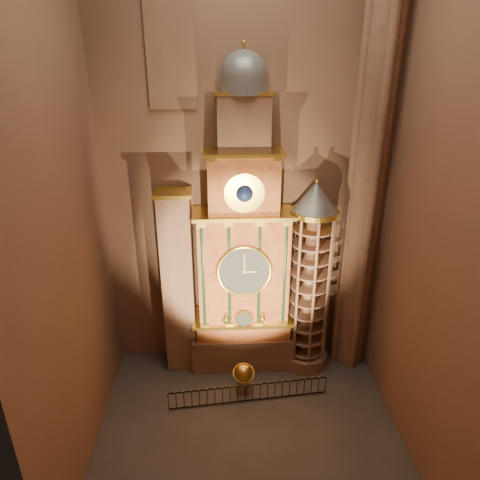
{
  "coord_description": "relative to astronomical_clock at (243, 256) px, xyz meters",
  "views": [
    {
      "loc": [
        -1.17,
        -14.94,
        16.08
      ],
      "look_at": [
        -0.26,
        3.0,
        8.42
      ],
      "focal_mm": 32.0,
      "sensor_mm": 36.0,
      "label": 1
    }
  ],
  "objects": [
    {
      "name": "floor",
      "position": [
        0.0,
        -4.96,
        -6.68
      ],
      "size": [
        14.0,
        14.0,
        0.0
      ],
      "primitive_type": "plane",
      "color": "#383330",
      "rests_on": "ground"
    },
    {
      "name": "wall_back",
      "position": [
        0.0,
        1.04,
        4.32
      ],
      "size": [
        22.0,
        0.0,
        22.0
      ],
      "primitive_type": "plane",
      "rotation": [
        1.57,
        0.0,
        0.0
      ],
      "color": "#91644E",
      "rests_on": "floor"
    },
    {
      "name": "wall_left",
      "position": [
        -7.0,
        -4.96,
        4.32
      ],
      "size": [
        0.0,
        22.0,
        22.0
      ],
      "primitive_type": "plane",
      "rotation": [
        1.57,
        0.0,
        1.57
      ],
      "color": "#91644E",
      "rests_on": "floor"
    },
    {
      "name": "wall_right",
      "position": [
        7.0,
        -4.96,
        4.32
      ],
      "size": [
        0.0,
        22.0,
        22.0
      ],
      "primitive_type": "plane",
      "rotation": [
        1.57,
        0.0,
        -1.57
      ],
      "color": "#91644E",
      "rests_on": "floor"
    },
    {
      "name": "astronomical_clock",
      "position": [
        0.0,
        0.0,
        0.0
      ],
      "size": [
        5.6,
        2.41,
        16.7
      ],
      "color": "#8C634C",
      "rests_on": "floor"
    },
    {
      "name": "portrait_tower",
      "position": [
        -3.4,
        0.02,
        -1.53
      ],
      "size": [
        1.8,
        1.6,
        10.2
      ],
      "color": "#8C634C",
      "rests_on": "floor"
    },
    {
      "name": "stair_turret",
      "position": [
        3.5,
        -0.26,
        -1.41
      ],
      "size": [
        2.5,
        2.5,
        10.8
      ],
      "color": "#8C634C",
      "rests_on": "floor"
    },
    {
      "name": "gothic_pier",
      "position": [
        6.1,
        0.04,
        4.32
      ],
      "size": [
        2.04,
        2.04,
        22.0
      ],
      "color": "#8C634C",
      "rests_on": "floor"
    },
    {
      "name": "stained_glass_window",
      "position": [
        -3.2,
        0.95,
        9.82
      ],
      "size": [
        2.2,
        0.14,
        5.2
      ],
      "color": "navy",
      "rests_on": "wall_back"
    },
    {
      "name": "celestial_globe",
      "position": [
        -0.1,
        -2.43,
        -5.69
      ],
      "size": [
        1.21,
        1.15,
        1.65
      ],
      "color": "#8C634C",
      "rests_on": "floor"
    },
    {
      "name": "iron_railing",
      "position": [
        0.13,
        -3.2,
        -6.12
      ],
      "size": [
        8.0,
        0.83,
        1.03
      ],
      "color": "black",
      "rests_on": "floor"
    }
  ]
}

